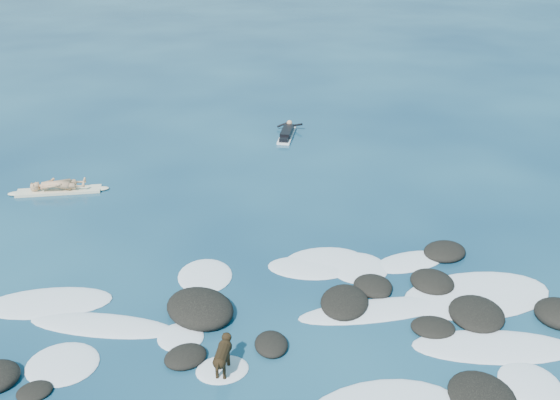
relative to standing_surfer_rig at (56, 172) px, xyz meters
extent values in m
plane|color=#0A2642|center=(5.83, -8.24, -0.73)|extent=(160.00, 160.00, 0.00)
ellipsoid|color=black|center=(8.53, -12.09, -0.65)|extent=(1.43, 1.55, 0.32)
ellipsoid|color=black|center=(4.97, -9.57, -0.66)|extent=(0.84, 0.99, 0.29)
ellipsoid|color=black|center=(9.44, -8.19, -0.63)|extent=(1.27, 1.34, 0.40)
ellipsoid|color=black|center=(10.48, -6.88, -0.64)|extent=(1.53, 1.42, 0.37)
ellipsoid|color=black|center=(7.96, -8.03, -0.65)|extent=(0.98, 1.13, 0.32)
ellipsoid|color=black|center=(7.94, -7.98, -0.65)|extent=(1.00, 1.05, 0.34)
ellipsoid|color=black|center=(11.65, -10.20, -0.61)|extent=(1.45, 1.46, 0.50)
ellipsoid|color=black|center=(3.65, -7.97, -0.59)|extent=(2.09, 2.23, 0.57)
ellipsoid|color=black|center=(8.62, -9.87, -0.66)|extent=(1.20, 1.08, 0.28)
ellipsoid|color=black|center=(9.82, -9.67, -0.64)|extent=(1.74, 1.84, 0.37)
ellipsoid|color=black|center=(3.13, -9.52, -0.66)|extent=(1.17, 1.09, 0.29)
ellipsoid|color=black|center=(0.17, -9.80, -0.69)|extent=(0.80, 0.72, 0.18)
ellipsoid|color=black|center=(7.02, -8.48, -0.64)|extent=(1.69, 1.84, 0.36)
ellipsoid|color=white|center=(9.61, -10.75, -0.72)|extent=(3.71, 2.09, 0.12)
ellipsoid|color=white|center=(0.16, -6.66, -0.72)|extent=(3.19, 1.70, 0.12)
ellipsoid|color=white|center=(0.64, -9.06, -0.72)|extent=(1.89, 1.85, 0.12)
ellipsoid|color=white|center=(9.69, -11.94, -0.72)|extent=(1.24, 1.31, 0.12)
ellipsoid|color=white|center=(3.98, -6.38, -0.72)|extent=(1.62, 1.86, 0.12)
ellipsoid|color=white|center=(6.66, -6.66, -0.72)|extent=(2.41, 1.87, 0.12)
ellipsoid|color=white|center=(1.43, -7.89, -0.72)|extent=(3.51, 2.13, 0.12)
ellipsoid|color=white|center=(10.31, -8.88, -0.72)|extent=(3.80, 2.08, 0.12)
ellipsoid|color=white|center=(3.11, -8.76, -0.72)|extent=(1.28, 1.30, 0.12)
ellipsoid|color=white|center=(7.71, -8.89, -0.72)|extent=(3.90, 1.15, 0.12)
ellipsoid|color=white|center=(7.95, -6.98, -0.72)|extent=(1.70, 1.77, 0.12)
ellipsoid|color=white|center=(9.38, -7.03, -0.72)|extent=(2.21, 1.26, 0.12)
ellipsoid|color=white|center=(7.21, -6.40, -0.72)|extent=(2.29, 1.61, 0.12)
ellipsoid|color=white|center=(3.82, -10.05, -0.72)|extent=(1.10, 0.90, 0.12)
cube|color=beige|center=(0.00, 0.00, -0.68)|extent=(2.75, 0.83, 0.09)
ellipsoid|color=beige|center=(1.35, -0.13, -0.68)|extent=(0.57, 0.36, 0.10)
ellipsoid|color=beige|center=(-1.35, 0.13, -0.68)|extent=(0.57, 0.36, 0.10)
imported|color=tan|center=(0.00, 0.00, 0.24)|extent=(0.48, 0.68, 1.76)
cube|color=white|center=(8.78, 3.56, -0.68)|extent=(1.34, 2.26, 0.08)
ellipsoid|color=white|center=(9.21, 4.59, -0.68)|extent=(0.44, 0.55, 0.08)
cube|color=black|center=(8.78, 3.56, -0.53)|extent=(0.91, 1.42, 0.22)
sphere|color=tan|center=(9.09, 4.29, -0.41)|extent=(0.31, 0.31, 0.23)
cylinder|color=black|center=(8.88, 4.54, -0.54)|extent=(0.56, 0.09, 0.25)
cylinder|color=black|center=(9.41, 4.32, -0.54)|extent=(0.46, 0.47, 0.25)
cube|color=black|center=(8.48, 2.86, -0.57)|extent=(0.54, 0.65, 0.14)
cylinder|color=black|center=(3.82, -10.15, -0.25)|extent=(0.47, 0.63, 0.28)
sphere|color=black|center=(3.92, -9.91, -0.25)|extent=(0.38, 0.38, 0.29)
sphere|color=black|center=(3.73, -10.38, -0.25)|extent=(0.34, 0.34, 0.26)
sphere|color=black|center=(3.98, -9.75, -0.15)|extent=(0.27, 0.27, 0.21)
cone|color=black|center=(4.03, -9.64, -0.17)|extent=(0.15, 0.16, 0.11)
cone|color=black|center=(3.93, -9.74, -0.07)|extent=(0.11, 0.10, 0.10)
cone|color=black|center=(4.03, -9.78, -0.07)|extent=(0.11, 0.10, 0.10)
cylinder|color=black|center=(3.83, -9.94, -0.55)|extent=(0.09, 0.09, 0.37)
cylinder|color=black|center=(3.97, -9.99, -0.55)|extent=(0.09, 0.09, 0.37)
cylinder|color=black|center=(3.68, -10.30, -0.55)|extent=(0.09, 0.09, 0.37)
cylinder|color=black|center=(3.82, -10.36, -0.55)|extent=(0.09, 0.09, 0.37)
cylinder|color=black|center=(3.68, -10.50, -0.20)|extent=(0.15, 0.27, 0.16)
camera|label=1|loc=(2.50, -20.09, 7.85)|focal=40.00mm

